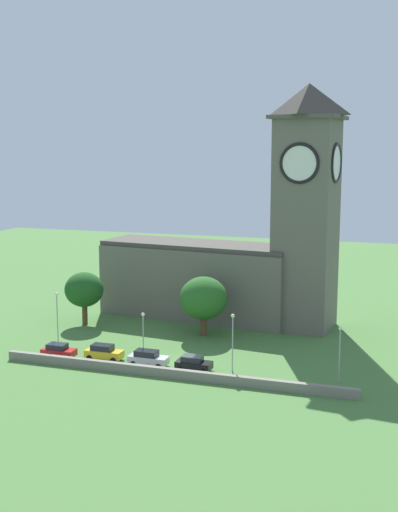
% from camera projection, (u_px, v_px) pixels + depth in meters
% --- Properties ---
extents(ground_plane, '(200.00, 200.00, 0.00)m').
position_uv_depth(ground_plane, '(220.00, 332.00, 92.15)').
color(ground_plane, '#477538').
extents(church, '(36.93, 13.27, 34.41)m').
position_uv_depth(church, '(240.00, 251.00, 97.01)').
color(church, '#666056').
rests_on(church, ground).
extents(quay_barrier, '(41.91, 0.70, 1.08)m').
position_uv_depth(quay_barrier, '(170.00, 373.00, 73.69)').
color(quay_barrier, gray).
rests_on(quay_barrier, ground).
extents(car_red, '(4.22, 2.25, 1.76)m').
position_uv_depth(car_red, '(58.00, 351.00, 80.77)').
color(car_red, red).
rests_on(car_red, ground).
extents(car_yellow, '(4.68, 2.15, 1.91)m').
position_uv_depth(car_yellow, '(104.00, 352.00, 79.93)').
color(car_yellow, gold).
rests_on(car_yellow, ground).
extents(car_silver, '(4.80, 2.13, 1.89)m').
position_uv_depth(car_silver, '(148.00, 358.00, 77.67)').
color(car_silver, silver).
rests_on(car_silver, ground).
extents(car_black, '(4.19, 2.25, 1.82)m').
position_uv_depth(car_black, '(193.00, 363.00, 75.86)').
color(car_black, black).
rests_on(car_black, ground).
extents(streetlamp_west_end, '(0.44, 0.44, 7.41)m').
position_uv_depth(streetlamp_west_end, '(57.00, 312.00, 83.87)').
color(streetlamp_west_end, '#9EA0A5').
rests_on(streetlamp_west_end, ground).
extents(streetlamp_west_mid, '(0.44, 0.44, 5.99)m').
position_uv_depth(streetlamp_west_mid, '(143.00, 328.00, 79.20)').
color(streetlamp_west_mid, '#9EA0A5').
rests_on(streetlamp_west_mid, ground).
extents(streetlamp_central, '(0.44, 0.44, 6.85)m').
position_uv_depth(streetlamp_central, '(233.00, 333.00, 75.17)').
color(streetlamp_central, '#9EA0A5').
rests_on(streetlamp_central, ground).
extents(streetlamp_east_mid, '(0.44, 0.44, 6.43)m').
position_uv_depth(streetlamp_east_mid, '(340.00, 345.00, 71.40)').
color(streetlamp_east_mid, '#9EA0A5').
rests_on(streetlamp_east_mid, ground).
extents(tree_riverside_west, '(5.66, 5.66, 7.78)m').
position_uv_depth(tree_riverside_west, '(84.00, 290.00, 95.64)').
color(tree_riverside_west, brown).
rests_on(tree_riverside_west, ground).
extents(tree_churchyard, '(6.53, 6.53, 8.27)m').
position_uv_depth(tree_churchyard, '(204.00, 298.00, 89.69)').
color(tree_churchyard, brown).
rests_on(tree_churchyard, ground).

